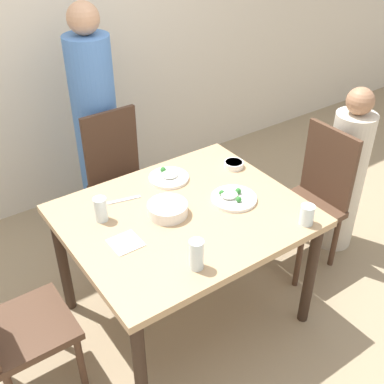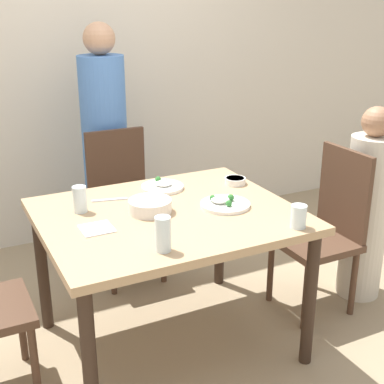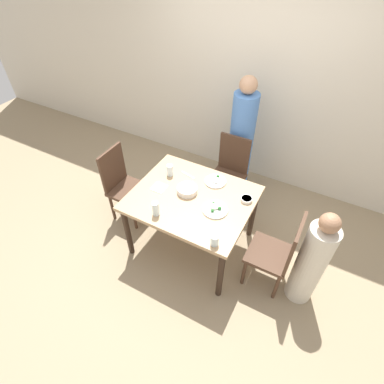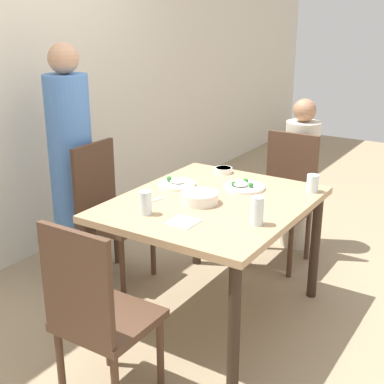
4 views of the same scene
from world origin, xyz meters
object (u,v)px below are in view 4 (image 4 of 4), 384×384
(chair_child_spot, at_px, (284,196))
(bowl_curry, at_px, (200,197))
(person_child, at_px, (300,180))
(glass_water_tall, at_px, (313,183))
(chair_adult_spot, at_px, (109,209))
(person_adult, at_px, (72,168))
(plate_rice_adult, at_px, (244,186))

(chair_child_spot, xyz_separation_m, bowl_curry, (-1.02, 0.08, 0.28))
(person_child, bearing_deg, glass_water_tall, -154.63)
(chair_child_spot, bearing_deg, bowl_curry, -94.76)
(chair_adult_spot, bearing_deg, person_child, -37.22)
(person_adult, xyz_separation_m, person_child, (1.17, -1.20, -0.20))
(bowl_curry, xyz_separation_m, plate_rice_adult, (0.35, -0.09, -0.02))
(bowl_curry, bearing_deg, chair_child_spot, -4.76)
(chair_adult_spot, distance_m, person_adult, 0.40)
(chair_child_spot, bearing_deg, person_child, 90.00)
(chair_child_spot, distance_m, plate_rice_adult, 0.71)
(bowl_curry, bearing_deg, person_child, -3.70)
(glass_water_tall, bearing_deg, bowl_curry, 138.63)
(glass_water_tall, bearing_deg, chair_child_spot, 37.04)
(chair_adult_spot, xyz_separation_m, plate_rice_adult, (0.21, -0.89, 0.26))
(glass_water_tall, bearing_deg, person_adult, 103.57)
(person_adult, bearing_deg, chair_child_spot, -53.91)
(person_adult, bearing_deg, bowl_curry, -97.16)
(person_child, bearing_deg, bowl_curry, 176.30)
(chair_child_spot, distance_m, person_adult, 1.51)
(person_child, bearing_deg, plate_rice_adult, -179.59)
(person_child, height_order, plate_rice_adult, person_child)
(plate_rice_adult, xyz_separation_m, glass_water_tall, (0.17, -0.37, 0.04))
(person_adult, distance_m, glass_water_tall, 1.62)
(chair_adult_spot, distance_m, glass_water_tall, 1.35)
(chair_adult_spot, distance_m, chair_child_spot, 1.25)
(chair_child_spot, distance_m, person_child, 0.30)
(plate_rice_adult, bearing_deg, person_child, 0.41)
(person_adult, bearing_deg, chair_adult_spot, -90.00)
(person_child, relative_size, plate_rice_adult, 4.70)
(chair_child_spot, distance_m, bowl_curry, 1.06)
(chair_adult_spot, bearing_deg, person_adult, 90.00)
(bowl_curry, height_order, plate_rice_adult, bowl_curry)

